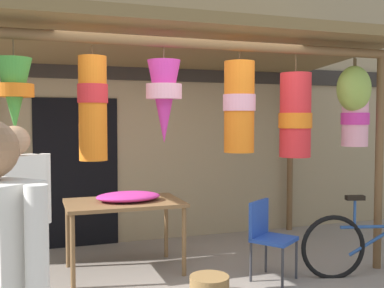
% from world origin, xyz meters
% --- Properties ---
extents(shop_facade, '(9.75, 0.29, 3.83)m').
position_xyz_m(shop_facade, '(-0.01, 2.32, 1.91)').
color(shop_facade, '#9E8966').
rests_on(shop_facade, ground_plane).
extents(market_stall_canopy, '(4.74, 2.44, 2.72)m').
position_xyz_m(market_stall_canopy, '(0.25, 0.84, 2.32)').
color(market_stall_canopy, brown).
rests_on(market_stall_canopy, ground_plane).
extents(display_table, '(1.28, 0.82, 0.80)m').
position_xyz_m(display_table, '(-0.49, 0.97, 0.72)').
color(display_table, brown).
rests_on(display_table, ground_plane).
extents(flower_heap_on_table, '(0.72, 0.50, 0.10)m').
position_xyz_m(flower_heap_on_table, '(-0.43, 0.95, 0.85)').
color(flower_heap_on_table, '#D13399').
rests_on(flower_heap_on_table, display_table).
extents(folding_chair, '(0.56, 0.56, 0.84)m').
position_xyz_m(folding_chair, '(0.92, 0.23, 0.50)').
color(folding_chair, '#2347A8').
rests_on(folding_chair, ground_plane).
extents(wicker_basket_by_table, '(0.39, 0.39, 0.20)m').
position_xyz_m(wicker_basket_by_table, '(0.15, -0.02, 0.10)').
color(wicker_basket_by_table, olive).
rests_on(wicker_basket_by_table, ground_plane).
extents(parked_bicycle, '(1.71, 0.56, 0.92)m').
position_xyz_m(parked_bicycle, '(2.11, -0.10, 0.35)').
color(parked_bicycle, black).
rests_on(parked_bicycle, ground_plane).
extents(customer_foreground, '(0.52, 0.39, 1.67)m').
position_xyz_m(customer_foreground, '(-1.57, -0.40, 0.99)').
color(customer_foreground, '#4C8E7A').
rests_on(customer_foreground, ground_plane).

